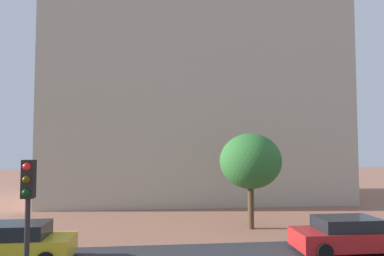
# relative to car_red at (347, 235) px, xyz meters

# --- Properties ---
(landmark_building) EXTENTS (24.06, 10.87, 38.83)m
(landmark_building) POSITION_rel_car_red_xyz_m (-3.95, 15.93, 10.88)
(landmark_building) COLOR #B2A893
(landmark_building) RESTS_ON ground_plane
(car_red) EXTENTS (4.50, 2.11, 1.44)m
(car_red) POSITION_rel_car_red_xyz_m (0.00, 0.00, 0.00)
(car_red) COLOR red
(car_red) RESTS_ON ground_plane
(car_yellow) EXTENTS (4.44, 1.99, 1.50)m
(car_yellow) POSITION_rel_car_red_xyz_m (-13.51, 0.00, 0.02)
(car_yellow) COLOR gold
(car_yellow) RESTS_ON ground_plane
(traffic_light_pole) EXTENTS (0.28, 0.34, 4.12)m
(traffic_light_pole) POSITION_rel_car_red_xyz_m (-11.08, -5.56, 2.21)
(traffic_light_pole) COLOR black
(traffic_light_pole) RESTS_ON ground_plane
(tree_curb_far) EXTENTS (3.37, 3.37, 5.18)m
(tree_curb_far) POSITION_rel_car_red_xyz_m (-2.92, 4.45, 2.95)
(tree_curb_far) COLOR #4C3823
(tree_curb_far) RESTS_ON ground_plane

